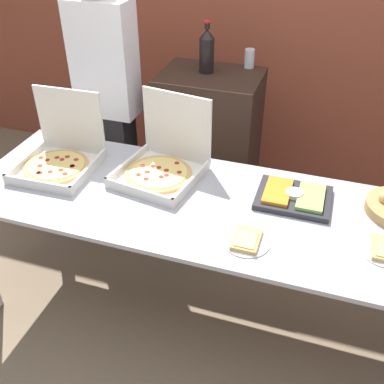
{
  "coord_description": "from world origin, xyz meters",
  "views": [
    {
      "loc": [
        0.59,
        -1.78,
        2.19
      ],
      "look_at": [
        0.0,
        0.0,
        0.87
      ],
      "focal_mm": 42.0,
      "sensor_mm": 36.0,
      "label": 1
    }
  ],
  "objects": [
    {
      "name": "ground_plane",
      "position": [
        0.0,
        0.0,
        0.0
      ],
      "size": [
        16.0,
        16.0,
        0.0
      ],
      "primitive_type": "plane",
      "color": "#847056"
    },
    {
      "name": "buffet_table",
      "position": [
        0.0,
        0.0,
        0.73
      ],
      "size": [
        2.42,
        0.87,
        0.82
      ],
      "color": "#A8AAB2",
      "rests_on": "ground_plane"
    },
    {
      "name": "pizza_box_near_left",
      "position": [
        -0.23,
        0.19,
        0.9
      ],
      "size": [
        0.49,
        0.5,
        0.42
      ],
      "rotation": [
        0.0,
        0.0,
        -0.16
      ],
      "color": "silver",
      "rests_on": "buffet_table"
    },
    {
      "name": "soda_bottle",
      "position": [
        -0.22,
        0.96,
        1.29
      ],
      "size": [
        0.1,
        0.1,
        0.33
      ],
      "color": "black",
      "rests_on": "sideboard_podium"
    },
    {
      "name": "person_guest_plaid",
      "position": [
        -0.83,
        0.72,
        0.95
      ],
      "size": [
        0.4,
        0.22,
        1.81
      ],
      "rotation": [
        0.0,
        0.0,
        3.14
      ],
      "color": "black",
      "rests_on": "ground_plane"
    },
    {
      "name": "soda_can_silver",
      "position": [
        0.03,
        1.13,
        1.21
      ],
      "size": [
        0.07,
        0.07,
        0.12
      ],
      "color": "silver",
      "rests_on": "sideboard_podium"
    },
    {
      "name": "sideboard_podium",
      "position": [
        -0.18,
        0.92,
        0.57
      ],
      "size": [
        0.66,
        0.5,
        1.14
      ],
      "color": "black",
      "rests_on": "ground_plane"
    },
    {
      "name": "brick_wall_behind",
      "position": [
        0.0,
        1.7,
        1.4
      ],
      "size": [
        10.0,
        0.06,
        2.8
      ],
      "color": "brown",
      "rests_on": "ground_plane"
    },
    {
      "name": "veggie_tray",
      "position": [
        0.5,
        0.16,
        0.84
      ],
      "size": [
        0.38,
        0.3,
        0.05
      ],
      "color": "#28282D",
      "rests_on": "buffet_table"
    },
    {
      "name": "pizza_box_near_right",
      "position": [
        -0.82,
        0.08,
        0.89
      ],
      "size": [
        0.42,
        0.44,
        0.41
      ],
      "rotation": [
        0.0,
        0.0,
        0.03
      ],
      "color": "silver",
      "rests_on": "buffet_table"
    },
    {
      "name": "paper_plate_front_center",
      "position": [
        0.34,
        -0.23,
        0.83
      ],
      "size": [
        0.22,
        0.22,
        0.03
      ],
      "color": "white",
      "rests_on": "buffet_table"
    }
  ]
}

